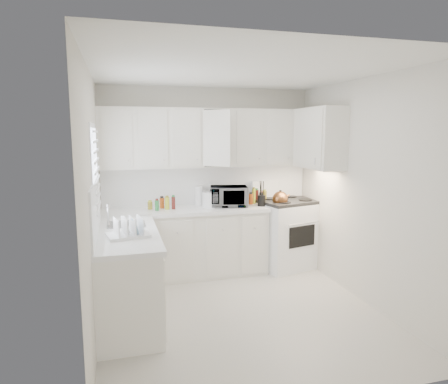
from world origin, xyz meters
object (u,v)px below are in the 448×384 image
object	(u,v)px
tea_kettle	(280,198)
rice_cooker	(211,198)
utensil_crock	(262,193)
microwave	(229,194)
dish_rack	(128,226)
stove	(287,224)

from	to	relation	value
tea_kettle	rice_cooker	world-z (taller)	rice_cooker
rice_cooker	utensil_crock	size ratio (longest dim) A/B	0.68
microwave	dish_rack	size ratio (longest dim) A/B	1.27
stove	microwave	xyz separation A→B (m)	(-0.88, 0.01, 0.48)
tea_kettle	utensil_crock	size ratio (longest dim) A/B	0.74
utensil_crock	dish_rack	xyz separation A→B (m)	(-1.86, -1.20, -0.07)
dish_rack	utensil_crock	bearing A→B (deg)	21.98
stove	microwave	distance (m)	1.01
rice_cooker	dish_rack	size ratio (longest dim) A/B	0.63
microwave	dish_rack	distance (m)	1.93
utensil_crock	dish_rack	distance (m)	2.22
tea_kettle	microwave	xyz separation A→B (m)	(-0.70, 0.17, 0.06)
tea_kettle	dish_rack	size ratio (longest dim) A/B	0.68
stove	rice_cooker	distance (m)	1.21
tea_kettle	rice_cooker	xyz separation A→B (m)	(-0.95, 0.18, 0.01)
stove	utensil_crock	bearing A→B (deg)	178.42
microwave	dish_rack	xyz separation A→B (m)	(-1.42, -1.31, -0.06)
stove	utensil_crock	distance (m)	0.66
stove	utensil_crock	world-z (taller)	utensil_crock
rice_cooker	utensil_crock	xyz separation A→B (m)	(0.70, -0.12, 0.06)
stove	rice_cooker	size ratio (longest dim) A/B	5.16
stove	utensil_crock	xyz separation A→B (m)	(-0.44, -0.10, 0.49)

